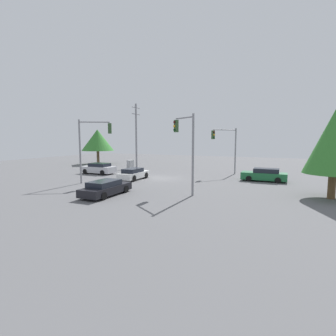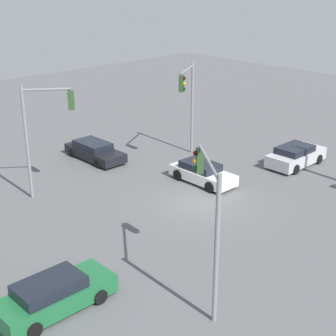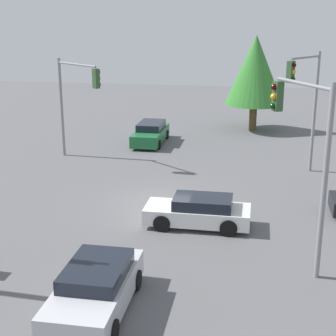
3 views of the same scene
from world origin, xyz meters
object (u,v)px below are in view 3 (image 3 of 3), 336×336
object	(u,v)px
traffic_signal_main	(75,92)
traffic_signal_aux	(305,141)
sedan_silver	(95,289)
sedan_green	(151,133)
traffic_signal_cross	(306,94)
sedan_white	(199,212)

from	to	relation	value
traffic_signal_main	traffic_signal_aux	bearing A→B (deg)	-6.19
sedan_silver	sedan_green	bearing A→B (deg)	-82.77
sedan_silver	traffic_signal_cross	xyz separation A→B (m)	(6.87, 14.62, 3.70)
sedan_green	sedan_white	distance (m)	14.29
sedan_green	traffic_signal_main	world-z (taller)	traffic_signal_main
traffic_signal_main	traffic_signal_cross	bearing A→B (deg)	33.77
sedan_green	sedan_silver	xyz separation A→B (m)	(2.56, -20.16, 0.01)
sedan_white	traffic_signal_main	xyz separation A→B (m)	(-8.20, 8.59, 3.43)
sedan_green	traffic_signal_main	bearing A→B (deg)	55.18
sedan_green	traffic_signal_cross	size ratio (longest dim) A/B	0.71
sedan_white	sedan_silver	bearing A→B (deg)	161.38
sedan_silver	traffic_signal_cross	bearing A→B (deg)	-115.16
traffic_signal_aux	traffic_signal_cross	bearing A→B (deg)	-34.93
sedan_silver	traffic_signal_aux	bearing A→B (deg)	-145.26
sedan_silver	traffic_signal_main	distance (m)	16.76
traffic_signal_cross	traffic_signal_aux	size ratio (longest dim) A/B	1.01
sedan_green	sedan_white	world-z (taller)	sedan_green
sedan_white	sedan_silver	xyz separation A→B (m)	(-2.26, -6.71, 0.06)
sedan_green	sedan_silver	size ratio (longest dim) A/B	1.04
sedan_white	traffic_signal_cross	distance (m)	9.90
traffic_signal_main	traffic_signal_aux	xyz separation A→B (m)	(11.94, -11.14, 0.33)
sedan_green	traffic_signal_aux	xyz separation A→B (m)	(8.56, -16.00, 3.71)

